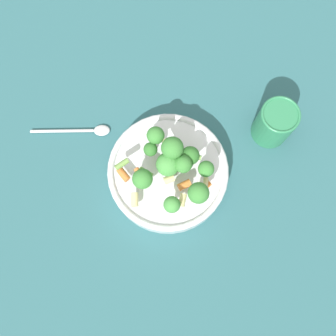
{
  "coord_description": "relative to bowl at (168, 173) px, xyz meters",
  "views": [
    {
      "loc": [
        -0.13,
        0.15,
        0.84
      ],
      "look_at": [
        0.0,
        0.0,
        0.07
      ],
      "focal_mm": 42.0,
      "sensor_mm": 36.0,
      "label": 1
    }
  ],
  "objects": [
    {
      "name": "pasta_salad",
      "position": [
        -0.01,
        -0.0,
        0.07
      ],
      "size": [
        0.18,
        0.17,
        0.09
      ],
      "color": "#8CB766",
      "rests_on": "bowl"
    },
    {
      "name": "ground_plane",
      "position": [
        0.0,
        0.0,
        -0.03
      ],
      "size": [
        3.0,
        3.0,
        0.0
      ],
      "primitive_type": "plane",
      "color": "#2D6066"
    },
    {
      "name": "spoon",
      "position": [
        0.21,
        0.05,
        -0.02
      ],
      "size": [
        0.14,
        0.13,
        0.01
      ],
      "rotation": [
        0.0,
        0.0,
        10.16
      ],
      "color": "silver",
      "rests_on": "ground_plane"
    },
    {
      "name": "bowl",
      "position": [
        0.0,
        0.0,
        0.0
      ],
      "size": [
        0.25,
        0.25,
        0.05
      ],
      "color": "silver",
      "rests_on": "ground_plane"
    },
    {
      "name": "cup",
      "position": [
        -0.1,
        -0.23,
        0.02
      ],
      "size": [
        0.08,
        0.08,
        0.1
      ],
      "color": "#2D7F51",
      "rests_on": "ground_plane"
    }
  ]
}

